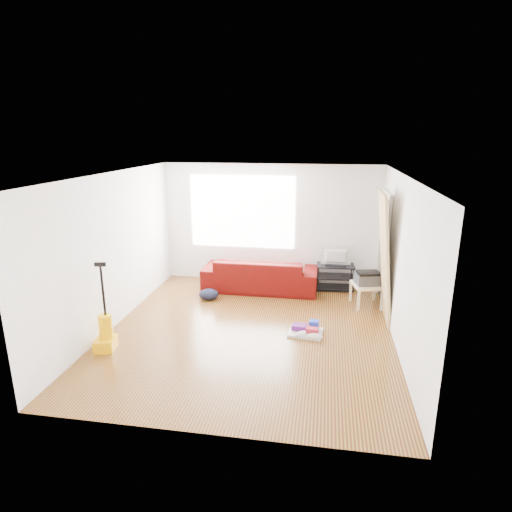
% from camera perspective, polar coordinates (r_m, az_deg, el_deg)
% --- Properties ---
extents(room, '(4.51, 5.01, 2.51)m').
position_cam_1_polar(room, '(6.71, -0.05, 0.19)').
color(room, '#481D0F').
rests_on(room, ground).
extents(sofa, '(2.29, 0.90, 0.67)m').
position_cam_1_polar(sofa, '(8.82, 0.57, -4.45)').
color(sofa, '#310903').
rests_on(sofa, ground).
extents(tv_stand, '(0.77, 0.47, 0.52)m').
position_cam_1_polar(tv_stand, '(8.89, 10.49, -2.71)').
color(tv_stand, black).
rests_on(tv_stand, ground).
extents(tv, '(0.60, 0.08, 0.35)m').
position_cam_1_polar(tv, '(8.77, 10.62, -0.09)').
color(tv, black).
rests_on(tv, tv_stand).
extents(side_table, '(0.63, 0.63, 0.42)m').
position_cam_1_polar(side_table, '(8.15, 14.64, -4.06)').
color(side_table, beige).
rests_on(side_table, ground).
extents(printer, '(0.51, 0.43, 0.23)m').
position_cam_1_polar(printer, '(8.10, 14.73, -2.86)').
color(printer, '#313135').
rests_on(printer, side_table).
extents(bucket, '(0.36, 0.36, 0.28)m').
position_cam_1_polar(bucket, '(8.59, 0.71, -5.01)').
color(bucket, '#1846A7').
rests_on(bucket, ground).
extents(toilet_paper, '(0.13, 0.13, 0.11)m').
position_cam_1_polar(toilet_paper, '(8.55, 0.49, -3.68)').
color(toilet_paper, white).
rests_on(toilet_paper, bucket).
extents(cleaning_tray, '(0.57, 0.47, 0.19)m').
position_cam_1_polar(cleaning_tray, '(6.98, 6.76, -9.78)').
color(cleaning_tray, silver).
rests_on(cleaning_tray, ground).
extents(backpack, '(0.43, 0.37, 0.21)m').
position_cam_1_polar(backpack, '(8.34, -6.29, -5.77)').
color(backpack, black).
rests_on(backpack, ground).
extents(sneakers, '(0.45, 0.24, 0.10)m').
position_cam_1_polar(sneakers, '(6.83, 7.00, -10.46)').
color(sneakers, silver).
rests_on(sneakers, ground).
extents(vacuum, '(0.33, 0.36, 1.33)m').
position_cam_1_polar(vacuum, '(6.77, -19.44, -9.72)').
color(vacuum, '#FBB000').
rests_on(vacuum, ground).
extents(door_panel, '(0.27, 0.88, 2.18)m').
position_cam_1_polar(door_panel, '(7.78, 16.13, -7.99)').
color(door_panel, '#9E7E50').
rests_on(door_panel, ground).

